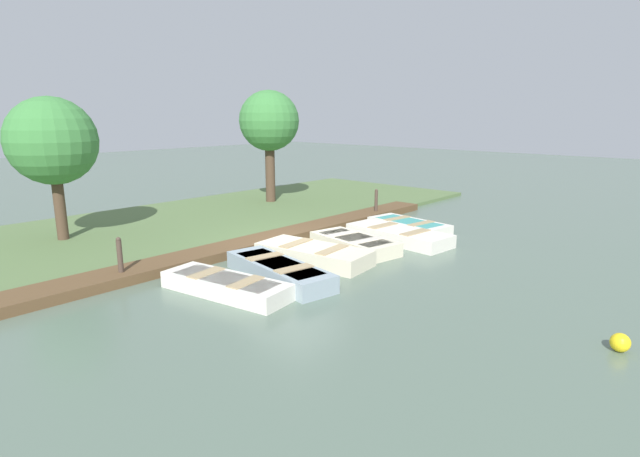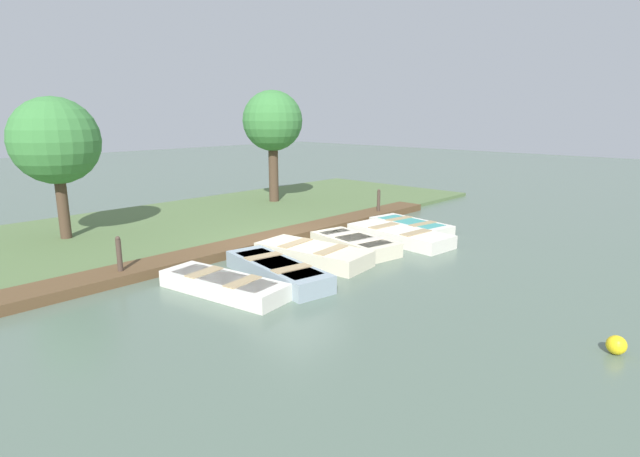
{
  "view_description": "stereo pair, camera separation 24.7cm",
  "coord_description": "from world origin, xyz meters",
  "px_view_note": "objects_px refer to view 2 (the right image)",
  "views": [
    {
      "loc": [
        9.56,
        -9.62,
        3.73
      ],
      "look_at": [
        0.59,
        0.33,
        0.65
      ],
      "focal_mm": 28.0,
      "sensor_mm": 36.0,
      "label": 1
    },
    {
      "loc": [
        9.74,
        -9.46,
        3.73
      ],
      "look_at": [
        0.59,
        0.33,
        0.65
      ],
      "focal_mm": 28.0,
      "sensor_mm": 36.0,
      "label": 2
    }
  ],
  "objects_px": {
    "rowboat_4": "(399,235)",
    "mooring_post_far": "(379,203)",
    "rowboat_1": "(277,270)",
    "rowboat_0": "(223,285)",
    "rowboat_2": "(313,254)",
    "rowboat_3": "(355,244)",
    "park_tree_far_left": "(55,142)",
    "buoy": "(616,345)",
    "mooring_post_near": "(120,259)",
    "park_tree_left": "(272,122)",
    "rowboat_5": "(411,226)"
  },
  "relations": [
    {
      "from": "rowboat_1",
      "to": "park_tree_left",
      "type": "bearing_deg",
      "value": 148.49
    },
    {
      "from": "rowboat_5",
      "to": "buoy",
      "type": "bearing_deg",
      "value": -26.74
    },
    {
      "from": "mooring_post_near",
      "to": "mooring_post_far",
      "type": "bearing_deg",
      "value": 90.0
    },
    {
      "from": "rowboat_1",
      "to": "rowboat_4",
      "type": "bearing_deg",
      "value": 98.88
    },
    {
      "from": "rowboat_0",
      "to": "park_tree_left",
      "type": "distance_m",
      "value": 11.21
    },
    {
      "from": "mooring_post_near",
      "to": "park_tree_left",
      "type": "height_order",
      "value": "park_tree_left"
    },
    {
      "from": "rowboat_2",
      "to": "rowboat_4",
      "type": "bearing_deg",
      "value": 75.29
    },
    {
      "from": "rowboat_3",
      "to": "buoy",
      "type": "height_order",
      "value": "rowboat_3"
    },
    {
      "from": "rowboat_4",
      "to": "mooring_post_far",
      "type": "xyz_separation_m",
      "value": [
        -2.61,
        2.47,
        0.33
      ]
    },
    {
      "from": "rowboat_2",
      "to": "mooring_post_far",
      "type": "distance_m",
      "value": 6.14
    },
    {
      "from": "rowboat_1",
      "to": "mooring_post_far",
      "type": "distance_m",
      "value": 7.74
    },
    {
      "from": "rowboat_0",
      "to": "buoy",
      "type": "relative_size",
      "value": 10.07
    },
    {
      "from": "rowboat_0",
      "to": "rowboat_3",
      "type": "relative_size",
      "value": 1.11
    },
    {
      "from": "rowboat_2",
      "to": "buoy",
      "type": "height_order",
      "value": "rowboat_2"
    },
    {
      "from": "rowboat_0",
      "to": "buoy",
      "type": "xyz_separation_m",
      "value": [
        6.84,
        2.6,
        -0.04
      ]
    },
    {
      "from": "rowboat_2",
      "to": "park_tree_left",
      "type": "height_order",
      "value": "park_tree_left"
    },
    {
      "from": "rowboat_0",
      "to": "rowboat_5",
      "type": "bearing_deg",
      "value": 83.43
    },
    {
      "from": "rowboat_1",
      "to": "rowboat_5",
      "type": "bearing_deg",
      "value": 104.37
    },
    {
      "from": "rowboat_4",
      "to": "mooring_post_near",
      "type": "xyz_separation_m",
      "value": [
        -2.61,
        -7.35,
        0.33
      ]
    },
    {
      "from": "rowboat_0",
      "to": "rowboat_5",
      "type": "distance_m",
      "value": 7.75
    },
    {
      "from": "rowboat_4",
      "to": "rowboat_2",
      "type": "bearing_deg",
      "value": -92.43
    },
    {
      "from": "mooring_post_near",
      "to": "buoy",
      "type": "xyz_separation_m",
      "value": [
        9.21,
        3.72,
        -0.38
      ]
    },
    {
      "from": "rowboat_0",
      "to": "park_tree_far_left",
      "type": "relative_size",
      "value": 0.73
    },
    {
      "from": "rowboat_0",
      "to": "mooring_post_near",
      "type": "relative_size",
      "value": 2.93
    },
    {
      "from": "rowboat_1",
      "to": "rowboat_2",
      "type": "bearing_deg",
      "value": 112.59
    },
    {
      "from": "rowboat_0",
      "to": "rowboat_2",
      "type": "relative_size",
      "value": 0.99
    },
    {
      "from": "rowboat_1",
      "to": "park_tree_far_left",
      "type": "distance_m",
      "value": 7.87
    },
    {
      "from": "mooring_post_near",
      "to": "park_tree_far_left",
      "type": "height_order",
      "value": "park_tree_far_left"
    },
    {
      "from": "park_tree_left",
      "to": "buoy",
      "type": "bearing_deg",
      "value": -20.71
    },
    {
      "from": "buoy",
      "to": "park_tree_left",
      "type": "distance_m",
      "value": 15.41
    },
    {
      "from": "rowboat_1",
      "to": "rowboat_5",
      "type": "xyz_separation_m",
      "value": [
        -0.49,
        6.34,
        -0.05
      ]
    },
    {
      "from": "rowboat_1",
      "to": "rowboat_4",
      "type": "distance_m",
      "value": 4.84
    },
    {
      "from": "rowboat_1",
      "to": "park_tree_left",
      "type": "distance_m",
      "value": 10.37
    },
    {
      "from": "mooring_post_near",
      "to": "park_tree_left",
      "type": "relative_size",
      "value": 0.22
    },
    {
      "from": "rowboat_0",
      "to": "park_tree_left",
      "type": "xyz_separation_m",
      "value": [
        -7.25,
        7.93,
        3.22
      ]
    },
    {
      "from": "rowboat_3",
      "to": "mooring_post_far",
      "type": "height_order",
      "value": "mooring_post_far"
    },
    {
      "from": "rowboat_0",
      "to": "park_tree_far_left",
      "type": "xyz_separation_m",
      "value": [
        -6.95,
        -0.59,
        2.78
      ]
    },
    {
      "from": "rowboat_0",
      "to": "rowboat_4",
      "type": "height_order",
      "value": "rowboat_4"
    },
    {
      "from": "rowboat_3",
      "to": "park_tree_far_left",
      "type": "xyz_separation_m",
      "value": [
        -6.84,
        -5.14,
        2.76
      ]
    },
    {
      "from": "rowboat_4",
      "to": "mooring_post_near",
      "type": "distance_m",
      "value": 7.81
    },
    {
      "from": "rowboat_3",
      "to": "buoy",
      "type": "bearing_deg",
      "value": -5.62
    },
    {
      "from": "rowboat_3",
      "to": "mooring_post_near",
      "type": "bearing_deg",
      "value": -101.75
    },
    {
      "from": "mooring_post_far",
      "to": "rowboat_0",
      "type": "bearing_deg",
      "value": -74.76
    },
    {
      "from": "park_tree_far_left",
      "to": "rowboat_2",
      "type": "bearing_deg",
      "value": 27.86
    },
    {
      "from": "mooring_post_near",
      "to": "mooring_post_far",
      "type": "height_order",
      "value": "same"
    },
    {
      "from": "rowboat_1",
      "to": "mooring_post_near",
      "type": "height_order",
      "value": "mooring_post_near"
    },
    {
      "from": "rowboat_2",
      "to": "mooring_post_near",
      "type": "height_order",
      "value": "mooring_post_near"
    },
    {
      "from": "rowboat_2",
      "to": "buoy",
      "type": "bearing_deg",
      "value": -10.04
    },
    {
      "from": "rowboat_0",
      "to": "rowboat_1",
      "type": "bearing_deg",
      "value": 74.75
    },
    {
      "from": "rowboat_3",
      "to": "park_tree_left",
      "type": "bearing_deg",
      "value": 164.7
    }
  ]
}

